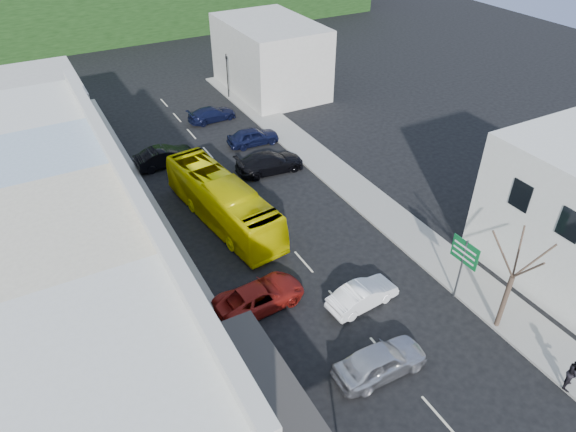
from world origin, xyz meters
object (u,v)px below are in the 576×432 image
object	(u,v)px
car_silver	(380,362)
traffic_signal	(227,77)
pedestrian_right	(574,375)
pedestrian_left	(188,318)
street_tree	(512,277)
car_white	(363,295)
car_red	(260,296)
direction_sign	(461,269)
bus	(222,202)

from	to	relation	value
car_silver	traffic_signal	world-z (taller)	traffic_signal
pedestrian_right	traffic_signal	world-z (taller)	traffic_signal
pedestrian_left	street_tree	bearing A→B (deg)	-114.29
pedestrian_left	street_tree	size ratio (longest dim) A/B	0.24
traffic_signal	car_white	bearing A→B (deg)	74.89
car_red	traffic_signal	bearing A→B (deg)	-24.44
car_white	street_tree	distance (m)	7.64
street_tree	car_red	bearing A→B (deg)	144.26
car_silver	street_tree	world-z (taller)	street_tree
direction_sign	street_tree	world-z (taller)	street_tree
car_white	street_tree	xyz separation A→B (m)	(5.28, -4.76, 2.80)
bus	direction_sign	xyz separation A→B (m)	(8.57, -13.00, 0.44)
street_tree	pedestrian_right	bearing A→B (deg)	-90.00
direction_sign	street_tree	size ratio (longest dim) A/B	0.57
pedestrian_left	street_tree	xyz separation A→B (m)	(14.33, -7.47, 2.50)
bus	car_red	distance (m)	8.55
pedestrian_left	car_red	bearing A→B (deg)	-87.92
street_tree	traffic_signal	world-z (taller)	street_tree
traffic_signal	bus	bearing A→B (deg)	60.36
car_white	bus	bearing A→B (deg)	12.79
pedestrian_right	pedestrian_left	bearing A→B (deg)	116.39
direction_sign	pedestrian_left	bearing A→B (deg)	159.60
car_red	pedestrian_left	world-z (taller)	pedestrian_left
car_silver	traffic_signal	xyz separation A→B (m)	(7.11, 34.82, 1.57)
car_white	pedestrian_right	xyz separation A→B (m)	(5.28, -9.14, 0.30)
car_silver	car_white	world-z (taller)	same
car_white	car_red	world-z (taller)	same
bus	car_white	distance (m)	11.64
bus	street_tree	size ratio (longest dim) A/B	1.66
car_silver	car_white	bearing A→B (deg)	-24.00
car_red	pedestrian_right	bearing A→B (deg)	-143.42
bus	traffic_signal	distance (m)	21.54
street_tree	traffic_signal	distance (m)	35.46
car_red	traffic_signal	xyz separation A→B (m)	(10.17, 28.05, 1.57)
car_red	car_silver	bearing A→B (deg)	-160.26
direction_sign	traffic_signal	size ratio (longest dim) A/B	0.88
direction_sign	street_tree	distance (m)	3.19
car_red	direction_sign	xyz separation A→B (m)	(9.94, -4.60, 1.29)
car_red	street_tree	distance (m)	12.95
car_white	street_tree	size ratio (longest dim) A/B	0.63
pedestrian_right	street_tree	bearing A→B (deg)	65.97
bus	car_red	xyz separation A→B (m)	(-1.37, -8.40, -0.85)
direction_sign	traffic_signal	distance (m)	32.66
car_white	street_tree	world-z (taller)	street_tree
car_red	direction_sign	size ratio (longest dim) A/B	1.16
car_silver	car_white	distance (m)	4.57
bus	car_silver	xyz separation A→B (m)	(1.68, -15.17, -0.85)
pedestrian_left	car_white	bearing A→B (deg)	-103.44
car_white	direction_sign	xyz separation A→B (m)	(4.96, -1.97, 1.29)
car_red	pedestrian_left	size ratio (longest dim) A/B	2.71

